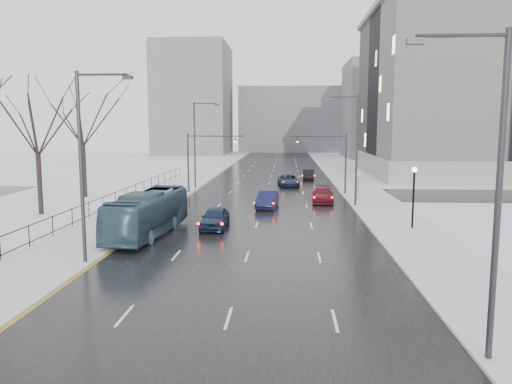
% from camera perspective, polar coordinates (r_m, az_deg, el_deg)
% --- Properties ---
extents(road, '(16.00, 150.00, 0.04)m').
position_cam_1_polar(road, '(65.39, 1.59, 1.19)').
color(road, black).
rests_on(road, ground).
extents(cross_road, '(130.00, 10.00, 0.04)m').
position_cam_1_polar(cross_road, '(53.48, 1.16, -0.23)').
color(cross_road, black).
rests_on(cross_road, ground).
extents(sidewalk_left, '(5.00, 150.00, 0.16)m').
position_cam_1_polar(sidewalk_left, '(66.56, -7.48, 1.29)').
color(sidewalk_left, silver).
rests_on(sidewalk_left, ground).
extents(sidewalk_right, '(5.00, 150.00, 0.16)m').
position_cam_1_polar(sidewalk_right, '(65.88, 10.76, 1.16)').
color(sidewalk_right, silver).
rests_on(sidewalk_right, ground).
extents(park_strip, '(14.00, 150.00, 0.12)m').
position_cam_1_polar(park_strip, '(69.00, -15.26, 1.29)').
color(park_strip, white).
rests_on(park_strip, ground).
extents(tree_park_d, '(8.75, 8.75, 12.50)m').
position_cam_1_polar(tree_park_d, '(44.35, -23.31, -2.48)').
color(tree_park_d, black).
rests_on(tree_park_d, ground).
extents(tree_park_e, '(9.45, 9.45, 13.50)m').
position_cam_1_polar(tree_park_e, '(53.50, -18.90, -0.65)').
color(tree_park_e, black).
rests_on(tree_park_e, ground).
extents(iron_fence, '(0.06, 70.00, 1.30)m').
position_cam_1_polar(iron_fence, '(38.61, -19.67, -2.35)').
color(iron_fence, black).
rests_on(iron_fence, sidewalk_left).
extents(streetlight_r_near, '(2.95, 0.25, 10.00)m').
position_cam_1_polar(streetlight_r_near, '(16.20, 25.31, 1.08)').
color(streetlight_r_near, '#2D2D33').
rests_on(streetlight_r_near, ground).
extents(streetlight_r_mid, '(2.95, 0.25, 10.00)m').
position_cam_1_polar(streetlight_r_mid, '(45.38, 11.16, 5.35)').
color(streetlight_r_mid, '#2D2D33').
rests_on(streetlight_r_mid, ground).
extents(streetlight_l_near, '(2.95, 0.25, 10.00)m').
position_cam_1_polar(streetlight_l_near, '(27.05, -18.96, 3.69)').
color(streetlight_l_near, '#2D2D33').
rests_on(streetlight_l_near, ground).
extents(streetlight_l_far, '(2.95, 0.25, 10.00)m').
position_cam_1_polar(streetlight_l_far, '(57.90, -6.81, 5.88)').
color(streetlight_l_far, '#2D2D33').
rests_on(streetlight_l_far, ground).
extents(lamppost_r_mid, '(0.36, 0.36, 4.28)m').
position_cam_1_polar(lamppost_r_mid, '(36.31, 17.58, 0.39)').
color(lamppost_r_mid, black).
rests_on(lamppost_r_mid, sidewalk_right).
extents(mast_signal_right, '(6.10, 0.33, 6.50)m').
position_cam_1_polar(mast_signal_right, '(53.30, 9.09, 4.07)').
color(mast_signal_right, '#2D2D33').
rests_on(mast_signal_right, ground).
extents(mast_signal_left, '(6.10, 0.33, 6.50)m').
position_cam_1_polar(mast_signal_left, '(53.88, -6.66, 4.15)').
color(mast_signal_left, '#2D2D33').
rests_on(mast_signal_left, ground).
extents(no_uturn_sign, '(0.60, 0.06, 2.70)m').
position_cam_1_polar(no_uturn_sign, '(49.70, 11.64, 1.68)').
color(no_uturn_sign, '#2D2D33').
rests_on(no_uturn_sign, sidewalk_right).
extents(civic_building, '(41.00, 31.00, 24.80)m').
position_cam_1_polar(civic_building, '(83.77, 26.97, 9.44)').
color(civic_building, gray).
rests_on(civic_building, ground).
extents(bldg_far_right, '(24.00, 20.00, 22.00)m').
position_cam_1_polar(bldg_far_right, '(122.77, 15.84, 9.00)').
color(bldg_far_right, slate).
rests_on(bldg_far_right, ground).
extents(bldg_far_left, '(18.00, 22.00, 28.00)m').
position_cam_1_polar(bldg_far_left, '(132.35, -7.15, 10.40)').
color(bldg_far_left, slate).
rests_on(bldg_far_left, ground).
extents(bldg_far_center, '(30.00, 18.00, 18.00)m').
position_cam_1_polar(bldg_far_center, '(144.97, 4.26, 8.21)').
color(bldg_far_center, slate).
rests_on(bldg_far_center, ground).
extents(bus, '(3.25, 10.61, 2.91)m').
position_cam_1_polar(bus, '(33.91, -12.21, -2.39)').
color(bus, '#335363').
rests_on(bus, road).
extents(sedan_center_near, '(1.84, 4.43, 1.50)m').
position_cam_1_polar(sedan_center_near, '(35.42, -4.71, -2.98)').
color(sedan_center_near, '#15203F').
rests_on(sedan_center_near, road).
extents(sedan_right_near, '(2.05, 4.67, 1.49)m').
position_cam_1_polar(sedan_right_near, '(44.15, 1.32, -0.87)').
color(sedan_right_near, '#15163F').
rests_on(sedan_right_near, road).
extents(sedan_right_cross, '(2.81, 5.21, 1.39)m').
position_cam_1_polar(sedan_right_cross, '(60.32, 3.73, 1.33)').
color(sedan_right_cross, '#152241').
rests_on(sedan_right_cross, road).
extents(sedan_right_far, '(2.30, 5.05, 1.43)m').
position_cam_1_polar(sedan_right_far, '(47.85, 7.65, -0.32)').
color(sedan_right_far, maroon).
rests_on(sedan_right_far, road).
extents(sedan_right_distant, '(1.68, 4.30, 1.39)m').
position_cam_1_polar(sedan_right_distant, '(67.79, 6.02, 1.99)').
color(sedan_right_distant, black).
rests_on(sedan_right_distant, road).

